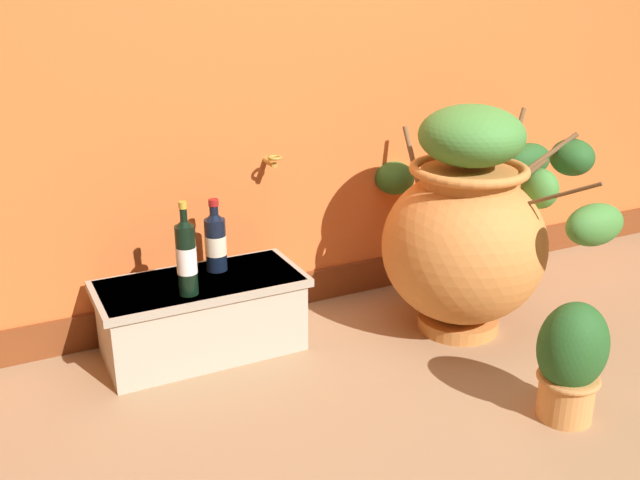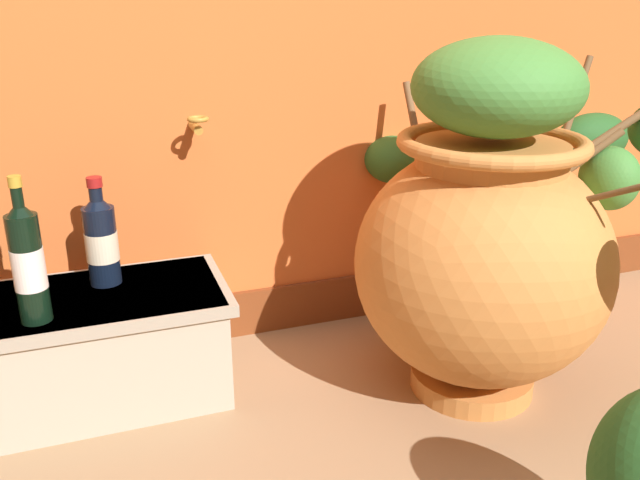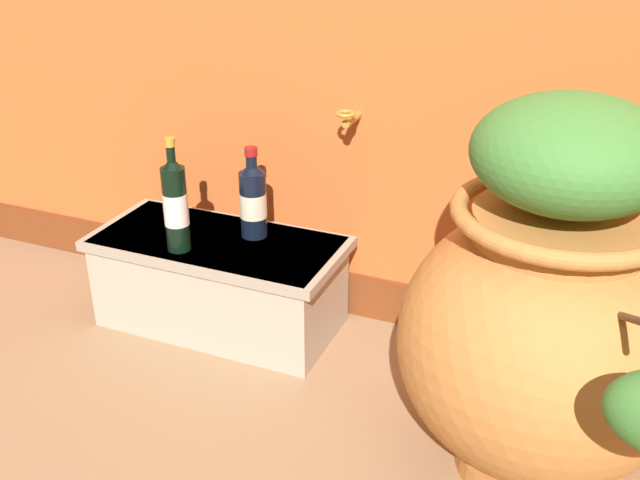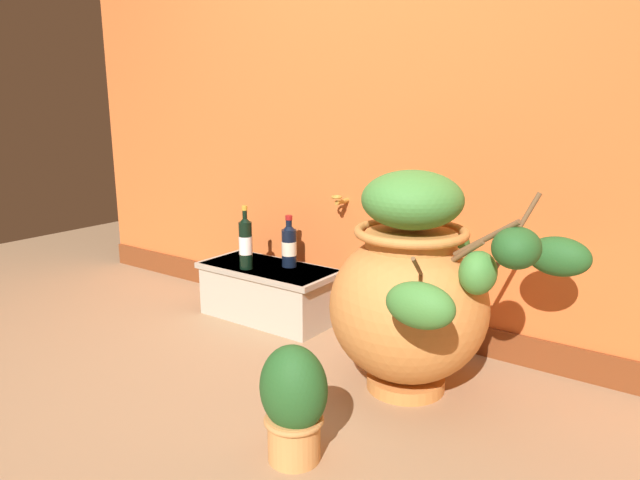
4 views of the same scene
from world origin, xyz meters
TOP-DOWN VIEW (x-y plane):
  - ground_plane at (0.00, 0.00)m, footprint 7.00×7.00m
  - back_wall at (-0.00, 1.20)m, footprint 4.40×0.33m
  - terracotta_urn at (0.41, 0.61)m, footprint 0.94×1.03m
  - stone_ledge at (-0.59, 0.88)m, footprint 0.76×0.36m
  - wine_bottle_left at (-0.66, 0.78)m, footprint 0.07×0.07m
  - wine_bottle_middle at (-0.50, 0.95)m, footprint 0.08×0.08m
  - potted_shrub at (0.32, -0.05)m, footprint 0.23×0.20m

SIDE VIEW (x-z plane):
  - ground_plane at x=0.00m, z-range 0.00..0.00m
  - stone_ledge at x=-0.59m, z-range 0.01..0.31m
  - potted_shrub at x=0.32m, z-range 0.01..0.41m
  - wine_bottle_middle at x=-0.50m, z-range 0.28..0.55m
  - terracotta_urn at x=0.41m, z-range -0.02..0.88m
  - wine_bottle_left at x=-0.66m, z-range 0.27..0.61m
  - back_wall at x=0.00m, z-range -0.01..2.59m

